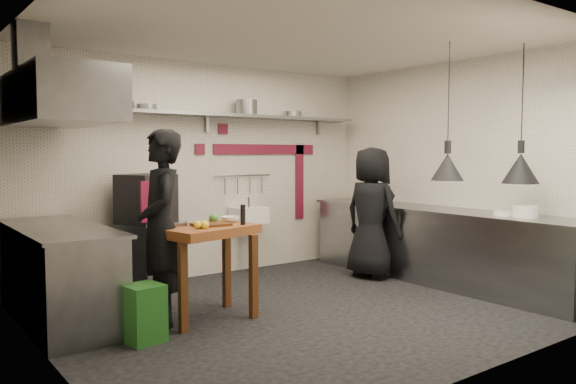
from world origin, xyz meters
TOP-DOWN VIEW (x-y plane):
  - floor at (0.00, 0.00)m, footprint 5.00×5.00m
  - ceiling at (0.00, 0.00)m, footprint 5.00×5.00m
  - wall_back at (0.00, 2.10)m, footprint 5.00×0.04m
  - wall_front at (0.00, -2.10)m, footprint 5.00×0.04m
  - wall_left at (-2.50, 0.00)m, footprint 0.04×4.20m
  - wall_right at (2.50, 0.00)m, footprint 0.04×4.20m
  - red_band_horiz at (0.95, 2.08)m, footprint 1.70×0.02m
  - red_band_vert at (1.55, 2.08)m, footprint 0.14×0.02m
  - red_tile_a at (0.25, 2.08)m, footprint 0.14×0.02m
  - red_tile_b at (-0.10, 2.08)m, footprint 0.14×0.02m
  - back_shelf at (0.00, 1.92)m, footprint 4.60×0.34m
  - shelf_bracket_left at (-1.90, 2.07)m, footprint 0.04×0.06m
  - shelf_bracket_mid at (0.00, 2.07)m, footprint 0.04×0.06m
  - shelf_bracket_right at (1.90, 2.07)m, footprint 0.04×0.06m
  - pan_far_left at (-1.19, 1.92)m, footprint 0.36×0.36m
  - pan_mid_left at (-0.89, 1.92)m, footprint 0.27×0.27m
  - stock_pot at (0.52, 1.92)m, footprint 0.30×0.30m
  - pan_right at (1.30, 1.92)m, footprint 0.27×0.27m
  - oven_stand at (-0.95, 1.79)m, footprint 0.86×0.83m
  - combi_oven at (-0.98, 1.76)m, footprint 0.70×0.68m
  - oven_door at (-1.00, 1.46)m, footprint 0.42×0.20m
  - oven_glass at (-0.97, 1.47)m, footprint 0.34×0.16m
  - hand_sink at (0.55, 1.92)m, footprint 0.46×0.34m
  - sink_tap at (0.55, 1.92)m, footprint 0.03×0.03m
  - sink_drain at (0.55, 1.88)m, footprint 0.06×0.06m
  - utensil_rail at (0.55, 2.06)m, footprint 0.90×0.02m
  - counter_right at (2.15, 0.00)m, footprint 0.70×3.80m
  - counter_right_top at (2.15, 0.00)m, footprint 0.76×3.90m
  - plate_stack at (2.12, -1.19)m, footprint 0.34×0.34m
  - small_bowl_right at (2.10, -0.94)m, footprint 0.26×0.26m
  - counter_left at (-2.15, 1.05)m, footprint 0.70×1.90m
  - counter_left_top at (-2.15, 1.05)m, footprint 0.76×2.00m
  - extractor_hood at (-2.10, 1.05)m, footprint 0.78×1.60m
  - hood_duct at (-2.35, 1.05)m, footprint 0.28×0.28m
  - green_bin at (-1.73, 0.04)m, footprint 0.34×0.34m
  - prep_table at (-0.96, 0.33)m, footprint 1.04×0.83m
  - cutting_board at (-0.92, 0.30)m, footprint 0.38×0.29m
  - pepper_mill at (-0.63, 0.18)m, footprint 0.05×0.05m
  - lemon_a at (-1.14, 0.17)m, footprint 0.08×0.08m
  - lemon_b at (-1.07, 0.15)m, footprint 0.10×0.10m
  - veg_ball at (-0.81, 0.45)m, footprint 0.13×0.13m
  - steel_tray at (-1.21, 0.46)m, footprint 0.16×0.11m
  - bowl at (-0.62, 0.44)m, footprint 0.25×0.25m
  - heat_lamp_near at (1.38, -0.72)m, footprint 0.44×0.44m
  - heat_lamp_far at (2.08, -1.14)m, footprint 0.48×0.48m
  - chef_left at (-1.38, 0.44)m, footprint 0.62×0.78m
  - chef_right at (1.65, 0.68)m, footprint 0.63×0.89m

SIDE VIEW (x-z plane):
  - floor at x=0.00m, z-range 0.00..0.00m
  - green_bin at x=-1.73m, z-range 0.00..0.50m
  - sink_drain at x=0.55m, z-range 0.01..0.67m
  - oven_stand at x=-0.95m, z-range 0.00..0.80m
  - counter_right at x=2.15m, z-range 0.00..0.90m
  - counter_left at x=-2.15m, z-range 0.00..0.90m
  - prep_table at x=-0.96m, z-range 0.00..0.92m
  - hand_sink at x=0.55m, z-range 0.67..0.89m
  - chef_right at x=1.65m, z-range 0.00..1.70m
  - counter_right_top at x=2.15m, z-range 0.90..0.93m
  - counter_left_top at x=-2.15m, z-range 0.90..0.93m
  - chef_left at x=-1.38m, z-range 0.00..1.85m
  - cutting_board at x=-0.92m, z-range 0.92..0.94m
  - steel_tray at x=-1.21m, z-range 0.92..0.95m
  - bowl at x=-0.62m, z-range 0.92..0.98m
  - small_bowl_right at x=2.10m, z-range 0.93..0.98m
  - lemon_b at x=-1.07m, z-range 0.92..1.00m
  - sink_tap at x=0.55m, z-range 0.89..1.03m
  - lemon_a at x=-1.14m, z-range 0.92..1.00m
  - veg_ball at x=-0.81m, z-range 0.92..1.02m
  - plate_stack at x=2.12m, z-range 0.93..1.06m
  - pepper_mill at x=-0.63m, z-range 0.92..1.12m
  - combi_oven at x=-0.98m, z-range 0.80..1.38m
  - oven_door at x=-1.00m, z-range 0.86..1.32m
  - oven_glass at x=-0.97m, z-range 0.92..1.26m
  - red_band_vert at x=1.55m, z-range 0.65..1.75m
  - utensil_rail at x=0.55m, z-range 1.31..1.33m
  - wall_back at x=0.00m, z-range 0.00..2.80m
  - wall_front at x=0.00m, z-range 0.00..2.80m
  - wall_left at x=-2.50m, z-range 0.00..2.80m
  - wall_right at x=2.50m, z-range 0.00..2.80m
  - red_band_horiz at x=0.95m, z-range 1.61..1.75m
  - red_tile_b at x=-0.10m, z-range 1.61..1.75m
  - red_tile_a at x=0.25m, z-range 1.88..2.02m
  - shelf_bracket_left at x=-1.90m, z-range 1.90..2.14m
  - shelf_bracket_mid at x=0.00m, z-range 1.90..2.14m
  - shelf_bracket_right at x=1.90m, z-range 1.90..2.14m
  - heat_lamp_far at x=2.08m, z-range 1.30..2.80m
  - heat_lamp_near at x=1.38m, z-range 1.34..2.80m
  - back_shelf at x=0.00m, z-range 2.10..2.14m
  - extractor_hood at x=-2.10m, z-range 1.90..2.40m
  - pan_mid_left at x=-0.89m, z-range 2.14..2.21m
  - pan_right at x=1.30m, z-range 2.14..2.22m
  - pan_far_left at x=-1.19m, z-range 2.14..2.23m
  - stock_pot at x=0.52m, z-range 2.14..2.34m
  - hood_duct at x=-2.35m, z-range 2.30..2.80m
  - ceiling at x=0.00m, z-range 2.80..2.80m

